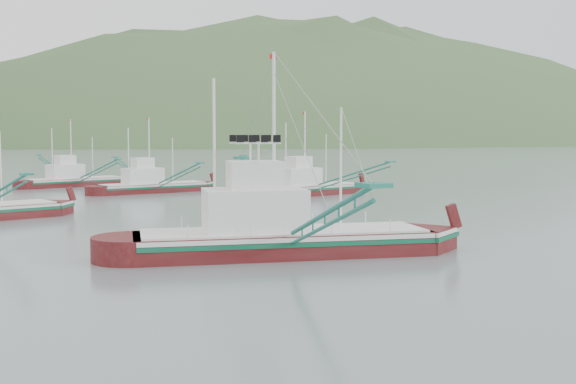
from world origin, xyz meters
name	(u,v)px	position (x,y,z in m)	size (l,w,h in m)	color
ground	(338,259)	(0.00, 0.00, 0.00)	(1200.00, 1200.00, 0.00)	slate
main_boat	(281,215)	(-2.26, 2.44, 2.25)	(17.06, 29.36, 12.09)	#490C0D
bg_boat_far	(152,180)	(3.50, 47.87, 1.49)	(13.01, 22.77, 9.27)	#490C0D
bg_boat_right	(307,179)	(17.76, 36.57, 1.76)	(13.96, 24.12, 9.90)	#490C0D
bg_boat_extra	(74,173)	(-2.69, 62.12, 1.72)	(13.09, 22.48, 9.27)	#490C0D
headland_right	(320,143)	(240.00, 430.00, 0.00)	(684.00, 432.00, 306.00)	#3B5B2F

